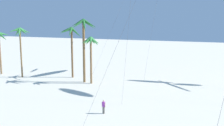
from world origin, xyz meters
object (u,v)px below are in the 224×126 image
object	(u,v)px
person_near_right	(104,106)
palm_tree_4	(91,45)
palm_tree_1	(20,35)
palm_tree_3	(84,32)
palm_tree_2	(71,36)

from	to	relation	value
person_near_right	palm_tree_4	bearing A→B (deg)	124.72
palm_tree_1	palm_tree_3	size ratio (longest dim) A/B	0.86
person_near_right	palm_tree_1	bearing A→B (deg)	153.97
palm_tree_1	palm_tree_4	distance (m)	14.79
palm_tree_1	palm_tree_4	xyz separation A→B (m)	(14.68, 1.18, -1.42)
palm_tree_3	person_near_right	bearing A→B (deg)	-51.62
palm_tree_4	person_near_right	world-z (taller)	palm_tree_4
palm_tree_4	palm_tree_2	bearing A→B (deg)	153.96
palm_tree_2	palm_tree_4	bearing A→B (deg)	-26.04
palm_tree_2	palm_tree_4	size ratio (longest dim) A/B	1.19
palm_tree_1	palm_tree_4	bearing A→B (deg)	4.61
palm_tree_4	person_near_right	distance (m)	16.41
palm_tree_2	palm_tree_4	xyz separation A→B (m)	(5.84, -2.85, -1.31)
palm_tree_1	palm_tree_3	distance (m)	13.25
palm_tree_2	person_near_right	distance (m)	22.42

